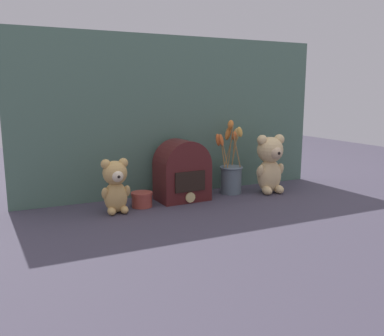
% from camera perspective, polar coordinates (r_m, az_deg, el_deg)
% --- Properties ---
extents(ground_plane, '(4.00, 4.00, 0.00)m').
position_cam_1_polar(ground_plane, '(1.54, 0.32, -4.80)').
color(ground_plane, '#3D3847').
extents(backdrop_wall, '(1.28, 0.02, 0.63)m').
position_cam_1_polar(backdrop_wall, '(1.64, -2.20, 7.23)').
color(backdrop_wall, '#4C6B5B').
rests_on(backdrop_wall, ground).
extents(teddy_bear_large, '(0.13, 0.12, 0.24)m').
position_cam_1_polar(teddy_bear_large, '(1.69, 10.91, 0.74)').
color(teddy_bear_large, '#DBBC84').
rests_on(teddy_bear_large, ground).
extents(teddy_bear_medium, '(0.10, 0.10, 0.19)m').
position_cam_1_polar(teddy_bear_medium, '(1.41, -10.68, -2.34)').
color(teddy_bear_medium, tan).
rests_on(teddy_bear_medium, ground).
extents(flower_vase, '(0.12, 0.13, 0.30)m').
position_cam_1_polar(flower_vase, '(1.67, 5.50, -0.54)').
color(flower_vase, slate).
rests_on(flower_vase, ground).
extents(vintage_radio, '(0.20, 0.14, 0.23)m').
position_cam_1_polar(vintage_radio, '(1.55, -1.40, -0.60)').
color(vintage_radio, '#4C1919').
rests_on(vintage_radio, ground).
extents(decorative_tin_tall, '(0.08, 0.08, 0.05)m').
position_cam_1_polar(decorative_tin_tall, '(1.49, -7.04, -4.39)').
color(decorative_tin_tall, '#993D33').
rests_on(decorative_tin_tall, ground).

